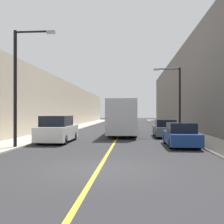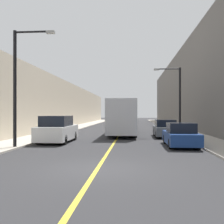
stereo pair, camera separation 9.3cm
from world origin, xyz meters
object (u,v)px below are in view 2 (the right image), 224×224
car_right_near (181,136)px  car_right_mid (165,129)px  bus (124,116)px  parked_suv_left (57,130)px  street_lamp_right (177,96)px  street_lamp_left (19,80)px

car_right_near → car_right_mid: car_right_mid is taller
bus → parked_suv_left: 9.13m
car_right_mid → street_lamp_right: size_ratio=0.68×
bus → car_right_near: 10.35m
parked_suv_left → car_right_near: size_ratio=1.10×
car_right_mid → car_right_near: bearing=-88.1°
car_right_mid → parked_suv_left: bearing=-150.3°
parked_suv_left → street_lamp_left: (-1.37, -3.37, 3.21)m
bus → car_right_near: bearing=-67.4°
car_right_near → street_lamp_right: bearing=82.2°
car_right_near → street_lamp_right: 8.79m
car_right_mid → street_lamp_left: size_ratio=0.61×
car_right_near → bus: bearing=112.6°
bus → car_right_near: (3.95, -9.50, -1.09)m
street_lamp_left → car_right_near: bearing=10.1°
car_right_mid → street_lamp_right: 3.81m
car_right_near → street_lamp_right: street_lamp_right is taller
bus → parked_suv_left: (-4.52, -7.88, -0.88)m
bus → car_right_near: bus is taller
parked_suv_left → car_right_mid: parked_suv_left is taller
street_lamp_right → street_lamp_left: bearing=-137.9°
car_right_near → street_lamp_left: bearing=-169.9°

